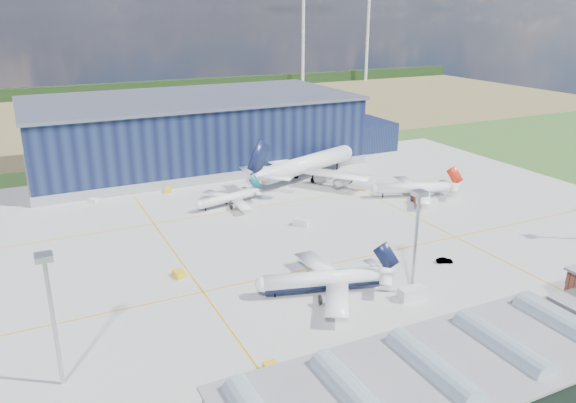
# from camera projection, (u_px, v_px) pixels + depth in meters

# --- Properties ---
(ground) EXTENTS (600.00, 600.00, 0.00)m
(ground) POSITION_uv_depth(u_px,v_px,m) (305.00, 250.00, 141.25)
(ground) COLOR #2D531F
(ground) RESTS_ON ground
(apron) EXTENTS (220.00, 160.00, 0.08)m
(apron) POSITION_uv_depth(u_px,v_px,m) (288.00, 236.00, 149.75)
(apron) COLOR #9A9995
(apron) RESTS_ON ground
(farmland) EXTENTS (600.00, 220.00, 0.01)m
(farmland) POSITION_uv_depth(u_px,v_px,m) (131.00, 113.00, 328.21)
(farmland) COLOR olive
(farmland) RESTS_ON ground
(treeline) EXTENTS (600.00, 8.00, 8.00)m
(treeline) POSITION_uv_depth(u_px,v_px,m) (107.00, 89.00, 394.90)
(treeline) COLOR black
(treeline) RESTS_ON ground
(hangar) EXTENTS (145.00, 62.00, 26.10)m
(hangar) POSITION_uv_depth(u_px,v_px,m) (199.00, 133.00, 219.21)
(hangar) COLOR #0F1533
(hangar) RESTS_ON ground
(glass_concourse) EXTENTS (78.00, 23.00, 8.60)m
(glass_concourse) POSITION_uv_depth(u_px,v_px,m) (449.00, 378.00, 86.39)
(glass_concourse) COLOR black
(glass_concourse) RESTS_ON ground
(light_mast_west) EXTENTS (2.60, 2.60, 23.00)m
(light_mast_west) POSITION_uv_depth(u_px,v_px,m) (50.00, 299.00, 85.84)
(light_mast_west) COLOR #ACAFB3
(light_mast_west) RESTS_ON ground
(light_mast_center) EXTENTS (2.60, 2.60, 23.00)m
(light_mast_center) POSITION_uv_depth(u_px,v_px,m) (417.00, 226.00, 114.89)
(light_mast_center) COLOR #ACAFB3
(light_mast_center) RESTS_ON ground
(airliner_navy) EXTENTS (39.42, 38.93, 10.51)m
(airliner_navy) POSITION_uv_depth(u_px,v_px,m) (322.00, 271.00, 118.15)
(airliner_navy) COLOR white
(airliner_navy) RESTS_ON ground
(airliner_red) EXTENTS (39.69, 39.32, 10.00)m
(airliner_red) POSITION_uv_depth(u_px,v_px,m) (413.00, 183.00, 179.29)
(airliner_red) COLOR white
(airliner_red) RESTS_ON ground
(airliner_widebody) EXTENTS (70.70, 70.03, 17.88)m
(airliner_widebody) POSITION_uv_depth(u_px,v_px,m) (308.00, 155.00, 196.99)
(airliner_widebody) COLOR white
(airliner_widebody) RESTS_ON ground
(airliner_regional) EXTENTS (28.99, 28.59, 7.93)m
(airliner_regional) POSITION_uv_depth(u_px,v_px,m) (227.00, 194.00, 171.43)
(airliner_regional) COLOR white
(airliner_regional) RESTS_ON ground
(gse_tug_a) EXTENTS (2.60, 3.63, 1.38)m
(gse_tug_a) POSITION_uv_depth(u_px,v_px,m) (179.00, 274.00, 126.96)
(gse_tug_a) COLOR yellow
(gse_tug_a) RESTS_ON ground
(gse_tug_b) EXTENTS (2.40, 3.47, 1.46)m
(gse_tug_b) POSITION_uv_depth(u_px,v_px,m) (272.00, 369.00, 93.35)
(gse_tug_b) COLOR yellow
(gse_tug_b) RESTS_ON ground
(gse_van_b) EXTENTS (4.14, 4.52, 1.94)m
(gse_van_b) POSITION_uv_depth(u_px,v_px,m) (301.00, 223.00, 156.76)
(gse_van_b) COLOR silver
(gse_van_b) RESTS_ON ground
(gse_tug_c) EXTENTS (2.70, 3.62, 1.43)m
(gse_tug_c) POSITION_uv_depth(u_px,v_px,m) (168.00, 190.00, 185.91)
(gse_tug_c) COLOR yellow
(gse_tug_c) RESTS_ON ground
(gse_cart_b) EXTENTS (3.31, 3.42, 1.24)m
(gse_cart_b) POSITION_uv_depth(u_px,v_px,m) (94.00, 200.00, 176.09)
(gse_cart_b) COLOR silver
(gse_cart_b) RESTS_ON ground
(gse_van_c) EXTENTS (5.75, 3.06, 2.68)m
(gse_van_c) POSITION_uv_depth(u_px,v_px,m) (412.00, 294.00, 116.94)
(gse_van_c) COLOR silver
(gse_van_c) RESTS_ON ground
(car_b) EXTENTS (4.10, 2.83, 1.28)m
(car_b) POSITION_uv_depth(u_px,v_px,m) (445.00, 261.00, 133.85)
(car_b) COLOR #99999E
(car_b) RESTS_ON ground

